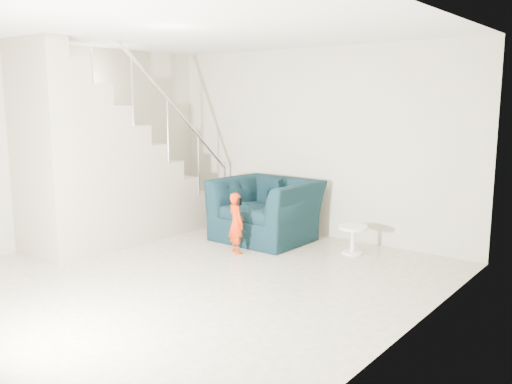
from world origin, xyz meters
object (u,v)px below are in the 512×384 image
staircase (103,175)px  armchair (266,210)px  toddler (236,223)px  side_table (353,235)px

staircase → armchair: bearing=41.9°
toddler → side_table: bearing=-119.4°
armchair → toddler: armchair is taller
armchair → toddler: bearing=-81.4°
armchair → toddler: (0.11, -0.78, -0.03)m
armchair → side_table: 1.34m
armchair → staircase: size_ratio=0.36×
toddler → staircase: size_ratio=0.22×
toddler → staircase: 1.99m
armchair → side_table: bearing=5.3°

